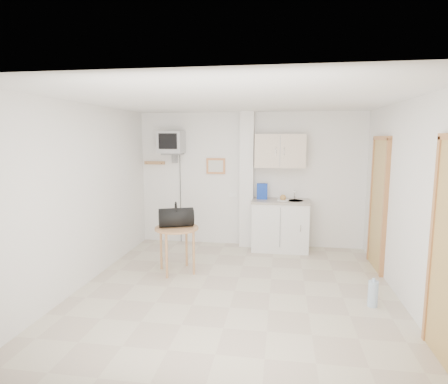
% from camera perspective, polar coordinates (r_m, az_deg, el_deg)
% --- Properties ---
extents(ground, '(4.50, 4.50, 0.00)m').
position_cam_1_polar(ground, '(5.19, 1.67, -14.84)').
color(ground, beige).
rests_on(ground, ground).
extents(room_envelope, '(4.24, 4.54, 2.55)m').
position_cam_1_polar(room_envelope, '(4.86, 4.69, 2.36)').
color(room_envelope, white).
rests_on(room_envelope, ground).
extents(kitchenette, '(1.03, 0.58, 2.10)m').
position_cam_1_polar(kitchenette, '(6.85, 8.55, -2.15)').
color(kitchenette, silver).
rests_on(kitchenette, ground).
extents(crt_television, '(0.44, 0.45, 2.15)m').
position_cam_1_polar(crt_television, '(7.05, -8.03, 7.41)').
color(crt_television, slate).
rests_on(crt_television, ground).
extents(round_table, '(0.66, 0.66, 0.70)m').
position_cam_1_polar(round_table, '(5.72, -7.22, -6.21)').
color(round_table, '#AA7147').
rests_on(round_table, ground).
extents(duffel_bag, '(0.58, 0.46, 0.38)m').
position_cam_1_polar(duffel_bag, '(5.71, -7.30, -3.83)').
color(duffel_bag, black).
rests_on(duffel_bag, round_table).
extents(water_bottle, '(0.12, 0.12, 0.36)m').
position_cam_1_polar(water_bottle, '(5.04, 21.75, -14.18)').
color(water_bottle, '#A2BCD6').
rests_on(water_bottle, ground).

